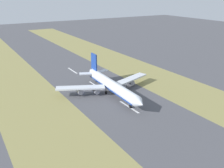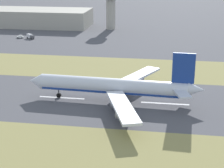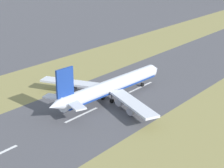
% 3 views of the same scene
% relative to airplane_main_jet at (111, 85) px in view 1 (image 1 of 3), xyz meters
% --- Properties ---
extents(ground_plane, '(800.00, 800.00, 0.00)m').
position_rel_airplane_main_jet_xyz_m(ground_plane, '(1.06, -1.42, -6.02)').
color(ground_plane, '#4C4C51').
extents(grass_median_west, '(40.00, 600.00, 0.01)m').
position_rel_airplane_main_jet_xyz_m(grass_median_west, '(-43.94, -1.42, -6.02)').
color(grass_median_west, olive).
rests_on(grass_median_west, ground).
extents(grass_median_east, '(40.00, 600.00, 0.01)m').
position_rel_airplane_main_jet_xyz_m(grass_median_east, '(46.06, -1.42, -6.02)').
color(grass_median_east, olive).
rests_on(grass_median_east, ground).
extents(centreline_dash_near, '(1.20, 18.00, 0.01)m').
position_rel_airplane_main_jet_xyz_m(centreline_dash_near, '(1.06, -58.10, -6.01)').
color(centreline_dash_near, silver).
rests_on(centreline_dash_near, ground).
extents(centreline_dash_mid, '(1.20, 18.00, 0.01)m').
position_rel_airplane_main_jet_xyz_m(centreline_dash_mid, '(1.06, -18.10, -6.01)').
color(centreline_dash_mid, silver).
rests_on(centreline_dash_mid, ground).
extents(centreline_dash_far, '(1.20, 18.00, 0.01)m').
position_rel_airplane_main_jet_xyz_m(centreline_dash_far, '(1.06, 21.90, -6.01)').
color(centreline_dash_far, silver).
rests_on(centreline_dash_far, ground).
extents(airplane_main_jet, '(64.05, 67.19, 20.20)m').
position_rel_airplane_main_jet_xyz_m(airplane_main_jet, '(0.00, 0.00, 0.00)').
color(airplane_main_jet, silver).
rests_on(airplane_main_jet, ground).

